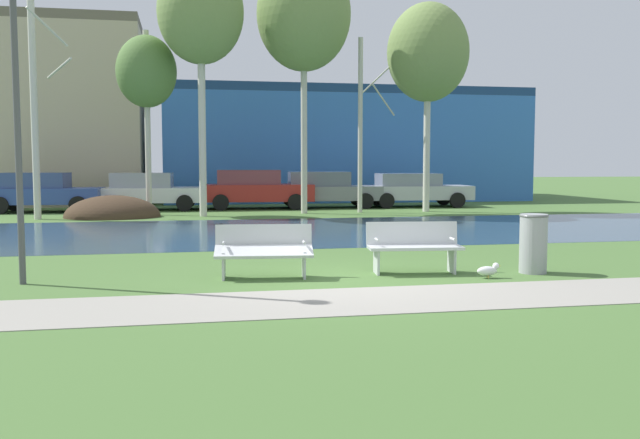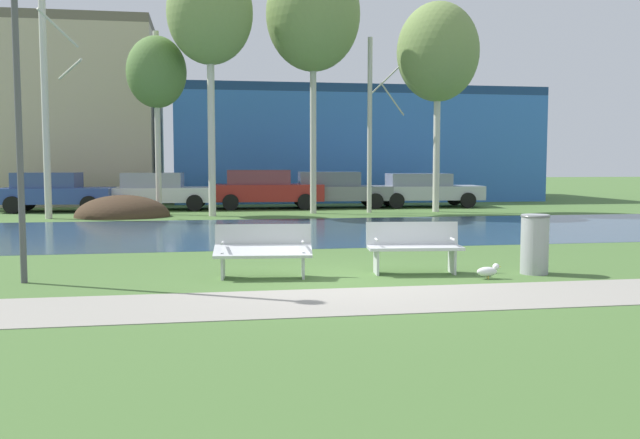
% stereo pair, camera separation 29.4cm
% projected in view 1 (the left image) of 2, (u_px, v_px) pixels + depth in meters
% --- Properties ---
extents(ground_plane, '(120.00, 120.00, 0.00)m').
position_uv_depth(ground_plane, '(271.00, 225.00, 20.89)').
color(ground_plane, '#476B33').
extents(paved_path_strip, '(60.00, 1.84, 0.01)m').
position_uv_depth(paved_path_strip, '(374.00, 300.00, 9.54)').
color(paved_path_strip, gray).
rests_on(paved_path_strip, ground).
extents(river_band, '(80.00, 8.08, 0.01)m').
position_uv_depth(river_band, '(279.00, 231.00, 19.05)').
color(river_band, '#2D475B').
rests_on(river_band, ground).
extents(soil_mound, '(3.26, 2.71, 1.52)m').
position_uv_depth(soil_mound, '(113.00, 217.00, 23.91)').
color(soil_mound, '#423021').
rests_on(soil_mound, ground).
extents(bench_left, '(1.65, 0.73, 0.87)m').
position_uv_depth(bench_left, '(264.00, 249.00, 11.35)').
color(bench_left, silver).
rests_on(bench_left, ground).
extents(bench_right, '(1.65, 0.73, 0.87)m').
position_uv_depth(bench_right, '(414.00, 246.00, 11.85)').
color(bench_right, silver).
rests_on(bench_right, ground).
extents(trash_bin, '(0.49, 0.49, 1.02)m').
position_uv_depth(trash_bin, '(533.00, 243.00, 11.85)').
color(trash_bin, '#999B9E').
rests_on(trash_bin, ground).
extents(seagull, '(0.42, 0.15, 0.25)m').
position_uv_depth(seagull, '(488.00, 270.00, 11.35)').
color(seagull, white).
rests_on(seagull, ground).
extents(streetlamp, '(0.32, 0.32, 5.16)m').
position_uv_depth(streetlamp, '(15.00, 59.00, 10.51)').
color(streetlamp, '#4C4C51').
rests_on(streetlamp, ground).
extents(birch_far_left, '(1.38, 2.42, 7.78)m').
position_uv_depth(birch_far_left, '(35.00, 99.00, 22.71)').
color(birch_far_left, beige).
rests_on(birch_far_left, ground).
extents(birch_left, '(2.13, 2.13, 6.56)m').
position_uv_depth(birch_left, '(146.00, 73.00, 24.57)').
color(birch_left, beige).
rests_on(birch_left, ground).
extents(birch_center_left, '(2.96, 2.96, 9.03)m').
position_uv_depth(birch_center_left, '(201.00, 13.00, 23.71)').
color(birch_center_left, beige).
rests_on(birch_center_left, ground).
extents(birch_center, '(3.42, 3.42, 9.31)m').
position_uv_depth(birch_center, '(304.00, 15.00, 25.06)').
color(birch_center, beige).
rests_on(birch_center, ground).
extents(birch_center_right, '(1.52, 2.69, 6.51)m').
position_uv_depth(birch_center_right, '(362.00, 123.00, 25.86)').
color(birch_center_right, beige).
rests_on(birch_center_right, ground).
extents(birch_right, '(3.09, 3.09, 7.89)m').
position_uv_depth(birch_right, '(428.00, 53.00, 26.10)').
color(birch_right, beige).
rests_on(birch_right, ground).
extents(parked_van_nearest_blue, '(4.29, 2.16, 1.50)m').
position_uv_depth(parked_van_nearest_blue, '(42.00, 192.00, 26.21)').
color(parked_van_nearest_blue, '#2D4793').
rests_on(parked_van_nearest_blue, ground).
extents(parked_sedan_second_white, '(4.23, 2.25, 1.48)m').
position_uv_depth(parked_sedan_second_white, '(148.00, 191.00, 27.34)').
color(parked_sedan_second_white, silver).
rests_on(parked_sedan_second_white, ground).
extents(parked_hatch_third_red, '(4.60, 2.30, 1.58)m').
position_uv_depth(parked_hatch_third_red, '(255.00, 189.00, 28.12)').
color(parked_hatch_third_red, maroon).
rests_on(parked_hatch_third_red, ground).
extents(parked_wagon_fourth_grey, '(4.52, 2.21, 1.50)m').
position_uv_depth(parked_wagon_fourth_grey, '(325.00, 189.00, 28.72)').
color(parked_wagon_fourth_grey, slate).
rests_on(parked_wagon_fourth_grey, ground).
extents(parked_suv_fifth_silver, '(4.67, 2.34, 1.42)m').
position_uv_depth(parked_suv_fifth_silver, '(414.00, 189.00, 29.38)').
color(parked_suv_fifth_silver, '#B2B5BC').
rests_on(parked_suv_fifth_silver, ground).
extents(building_beige_block, '(10.27, 9.88, 8.16)m').
position_uv_depth(building_beige_block, '(35.00, 116.00, 32.95)').
color(building_beige_block, '#BCAD8E').
rests_on(building_beige_block, ground).
extents(building_blue_store, '(17.62, 9.38, 5.48)m').
position_uv_depth(building_blue_store, '(336.00, 146.00, 36.40)').
color(building_blue_store, '#3870C6').
rests_on(building_blue_store, ground).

